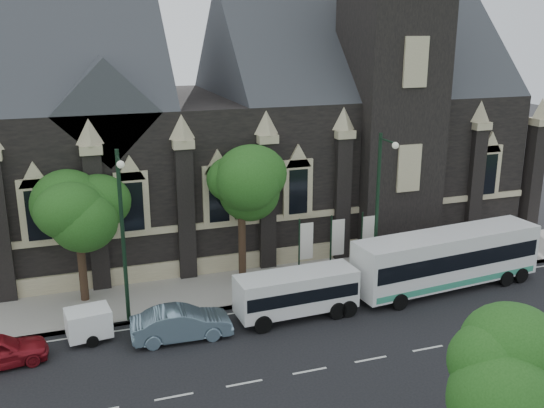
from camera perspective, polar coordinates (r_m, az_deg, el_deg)
name	(u,v)px	position (r m, az deg, el deg)	size (l,w,h in m)	color
ground	(244,383)	(27.10, -2.60, -16.34)	(160.00, 160.00, 0.00)	black
sidewalk	(197,293)	(35.21, -7.02, -8.22)	(80.00, 5.00, 0.15)	#9A948C
museum	(237,122)	(42.78, -3.29, 7.61)	(40.00, 17.70, 29.90)	black
tree_park_east	(531,376)	(20.36, 22.97, -14.53)	(3.40, 3.40, 6.28)	black
tree_walk_right	(244,185)	(35.13, -2.64, 1.79)	(4.08, 4.08, 7.80)	black
tree_walk_left	(80,200)	(33.84, -17.43, 0.32)	(3.91, 3.91, 7.64)	black
street_lamp_near	(379,203)	(34.62, 9.94, 0.12)	(0.36, 1.88, 9.00)	black
street_lamp_mid	(123,229)	(30.64, -13.73, -2.25)	(0.36, 1.88, 9.00)	black
banner_flag_left	(304,245)	(35.57, 2.98, -3.83)	(0.90, 0.10, 4.00)	black
banner_flag_center	(335,241)	(36.32, 5.92, -3.46)	(0.90, 0.10, 4.00)	black
banner_flag_right	(366,238)	(37.17, 8.73, -3.10)	(0.90, 0.10, 4.00)	black
tour_coach	(447,258)	(36.43, 16.01, -4.89)	(11.70, 3.59, 3.36)	white
shuttle_bus	(297,291)	(31.90, 2.34, -8.13)	(6.41, 2.50, 2.44)	silver
box_trailer	(89,323)	(31.16, -16.71, -10.55)	(3.04, 1.79, 1.58)	white
sedan	(181,323)	(30.38, -8.43, -10.95)	(1.68, 4.83, 1.59)	slate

